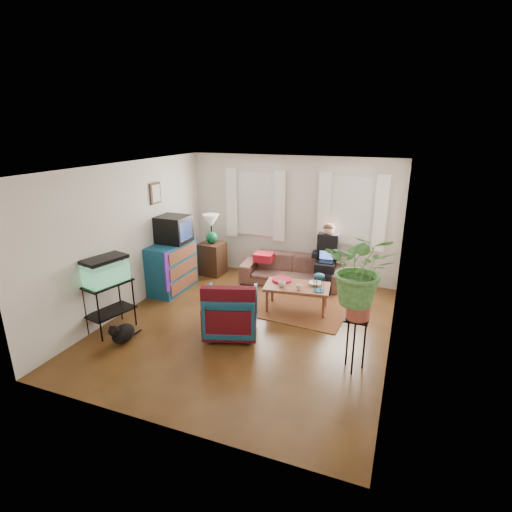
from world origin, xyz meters
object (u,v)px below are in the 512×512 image
at_px(sofa, 291,266).
at_px(dresser, 172,267).
at_px(plant_stand, 355,344).
at_px(aquarium_stand, 110,307).
at_px(armchair, 231,310).
at_px(side_table, 212,258).
at_px(coffee_table, 297,298).

distance_m(sofa, dresser, 2.43).
bearing_deg(sofa, plant_stand, -62.28).
xyz_separation_m(aquarium_stand, armchair, (1.86, 0.61, -0.00)).
bearing_deg(side_table, dresser, -107.05).
relative_size(side_table, dresser, 0.66).
bearing_deg(coffee_table, sofa, 104.35).
xyz_separation_m(side_table, coffee_table, (2.25, -1.10, -0.12)).
bearing_deg(dresser, aquarium_stand, -89.54).
xyz_separation_m(sofa, aquarium_stand, (-2.13, -2.98, 0.02)).
distance_m(dresser, coffee_table, 2.60).
bearing_deg(aquarium_stand, dresser, 103.39).
bearing_deg(coffee_table, armchair, -129.27).
bearing_deg(side_table, sofa, 2.37).
bearing_deg(sofa, side_table, 177.76).
height_order(sofa, dresser, dresser).
bearing_deg(coffee_table, aquarium_stand, -152.61).
relative_size(aquarium_stand, coffee_table, 0.72).
bearing_deg(plant_stand, dresser, 158.67).
height_order(armchair, coffee_table, armchair).
distance_m(side_table, plant_stand, 4.34).
distance_m(dresser, armchair, 2.20).
distance_m(side_table, dresser, 1.17).
relative_size(sofa, aquarium_stand, 2.46).
distance_m(aquarium_stand, coffee_table, 3.17).
bearing_deg(coffee_table, side_table, 146.62).
distance_m(armchair, coffee_table, 1.42).
height_order(aquarium_stand, armchair, aquarium_stand).
height_order(dresser, plant_stand, dresser).
height_order(side_table, armchair, armchair).
distance_m(sofa, side_table, 1.79).
distance_m(dresser, plant_stand, 4.10).
bearing_deg(coffee_table, dresser, 172.85).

